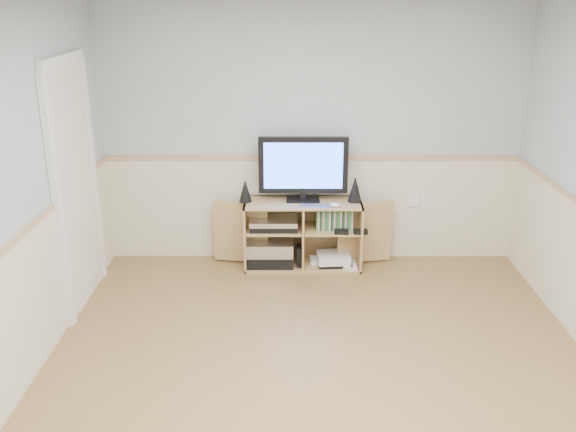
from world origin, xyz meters
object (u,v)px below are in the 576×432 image
at_px(media_cabinet, 303,232).
at_px(monitor, 303,167).
at_px(game_consoles, 332,259).
at_px(keyboard, 315,206).

distance_m(media_cabinet, monitor, 0.65).
bearing_deg(game_consoles, monitor, 168.09).
height_order(keyboard, game_consoles, keyboard).
xyz_separation_m(media_cabinet, monitor, (-0.00, -0.00, 0.65)).
bearing_deg(keyboard, monitor, 128.17).
bearing_deg(media_cabinet, monitor, -90.00).
relative_size(keyboard, game_consoles, 0.60).
bearing_deg(keyboard, game_consoles, 43.75).
xyz_separation_m(keyboard, game_consoles, (0.18, 0.13, -0.59)).
distance_m(media_cabinet, game_consoles, 0.39).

